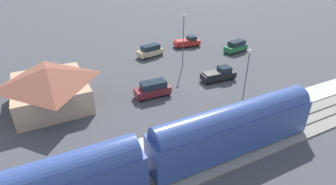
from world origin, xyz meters
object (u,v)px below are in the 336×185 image
suv_tan (150,51)px  light_pole_near_platform (247,70)px  station_building (50,86)px  light_pole_lot_center (183,35)px  suv_maroon (153,89)px  pickup_black (219,74)px  pedestrian_on_platform (268,98)px  pickup_red (187,42)px  suv_green (236,46)px  passenger_train (146,156)px

suv_tan → light_pole_near_platform: 22.11m
station_building → suv_tan: 21.18m
station_building → suv_tan: bearing=-60.9°
suv_tan → light_pole_lot_center: light_pole_lot_center is taller
suv_maroon → pickup_black: suv_maroon is taller
pedestrian_on_platform → light_pole_lot_center: 17.65m
suv_tan → light_pole_lot_center: size_ratio=0.58×
suv_tan → light_pole_near_platform: size_ratio=0.70×
suv_tan → suv_maroon: (-14.44, 5.92, 0.00)m
pedestrian_on_platform → suv_tan: 24.39m
station_building → pickup_black: size_ratio=2.03×
pickup_red → suv_green: bearing=-136.2°
passenger_train → suv_green: 36.87m
suv_green → light_pole_near_platform: bearing=142.9°
station_building → pickup_red: size_ratio=2.01×
suv_tan → station_building: bearing=119.1°
pedestrian_on_platform → suv_maroon: 15.15m
passenger_train → light_pole_lot_center: (21.56, -15.89, 2.63)m
light_pole_near_platform → light_pole_lot_center: size_ratio=0.84×
passenger_train → light_pole_lot_center: light_pole_lot_center is taller
pedestrian_on_platform → suv_green: (18.31, -9.96, -0.13)m
pickup_red → suv_green: suv_green is taller
suv_maroon → station_building: bearing=71.6°
suv_green → suv_maroon: bearing=112.5°
passenger_train → suv_green: (22.97, -28.79, -1.71)m
pedestrian_on_platform → pickup_red: pickup_red is taller
passenger_train → light_pole_lot_center: 26.91m
passenger_train → station_building: bearing=17.8°
station_building → suv_green: (4.97, -34.57, -1.50)m
pickup_red → light_pole_near_platform: (-23.34, 5.35, 3.69)m
station_building → pedestrian_on_platform: (-13.33, -24.61, -1.36)m
suv_maroon → suv_tan: bearing=-22.3°
pickup_red → suv_maroon: suv_maroon is taller
passenger_train → pickup_red: passenger_train is taller
pickup_black → station_building: bearing=80.2°
suv_tan → suv_maroon: bearing=157.7°
pedestrian_on_platform → light_pole_lot_center: size_ratio=0.19×
passenger_train → light_pole_near_platform: 18.01m
pedestrian_on_platform → passenger_train: bearing=103.9°
suv_maroon → suv_green: 23.84m
light_pole_near_platform → pickup_red: bearing=-12.9°
pedestrian_on_platform → pickup_black: pickup_black is taller
pedestrian_on_platform → light_pole_near_platform: size_ratio=0.23×
suv_tan → pickup_red: size_ratio=0.93×
pickup_red → suv_green: size_ratio=1.08×
suv_tan → suv_green: 16.95m
suv_tan → pickup_red: (1.87, -9.24, -0.12)m
pickup_black → pickup_red: bearing=-13.7°
light_pole_lot_center → pedestrian_on_platform: bearing=-170.1°
passenger_train → station_building: size_ratio=3.24×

